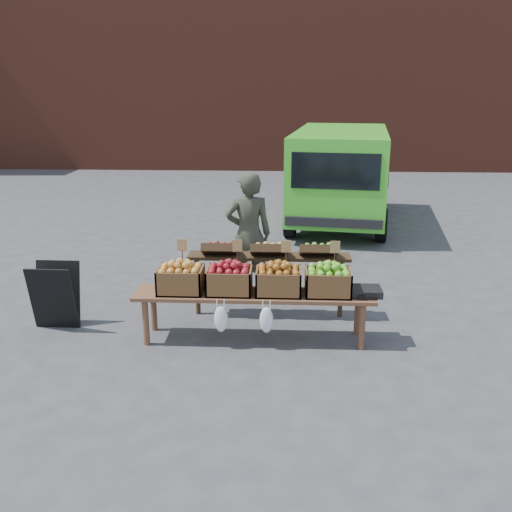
# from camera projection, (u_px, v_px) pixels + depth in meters

# --- Properties ---
(ground) EXTENTS (80.00, 80.00, 0.00)m
(ground) POSITION_uv_depth(u_px,v_px,m) (162.00, 337.00, 6.62)
(ground) COLOR #424245
(brick_building) EXTENTS (24.00, 4.00, 10.00)m
(brick_building) POSITION_uv_depth(u_px,v_px,m) (245.00, 16.00, 19.49)
(brick_building) COLOR brown
(brick_building) RESTS_ON ground
(delivery_van) EXTENTS (2.54, 4.51, 1.92)m
(delivery_van) POSITION_uv_depth(u_px,v_px,m) (340.00, 177.00, 11.74)
(delivery_van) COLOR green
(delivery_van) RESTS_ON ground
(vendor) EXTENTS (0.68, 0.50, 1.72)m
(vendor) POSITION_uv_depth(u_px,v_px,m) (249.00, 234.00, 7.75)
(vendor) COLOR #35392A
(vendor) RESTS_ON ground
(chalkboard_sign) EXTENTS (0.53, 0.30, 0.80)m
(chalkboard_sign) POSITION_uv_depth(u_px,v_px,m) (55.00, 296.00, 6.79)
(chalkboard_sign) COLOR black
(chalkboard_sign) RESTS_ON ground
(back_table) EXTENTS (2.10, 0.44, 1.04)m
(back_table) POSITION_uv_depth(u_px,v_px,m) (269.00, 276.00, 7.11)
(back_table) COLOR #322214
(back_table) RESTS_ON ground
(display_bench) EXTENTS (2.70, 0.56, 0.57)m
(display_bench) POSITION_uv_depth(u_px,v_px,m) (254.00, 316.00, 6.49)
(display_bench) COLOR brown
(display_bench) RESTS_ON ground
(crate_golden_apples) EXTENTS (0.50, 0.40, 0.28)m
(crate_golden_apples) POSITION_uv_depth(u_px,v_px,m) (181.00, 280.00, 6.41)
(crate_golden_apples) COLOR gold
(crate_golden_apples) RESTS_ON display_bench
(crate_russet_pears) EXTENTS (0.50, 0.40, 0.28)m
(crate_russet_pears) POSITION_uv_depth(u_px,v_px,m) (229.00, 281.00, 6.38)
(crate_russet_pears) COLOR maroon
(crate_russet_pears) RESTS_ON display_bench
(crate_red_apples) EXTENTS (0.50, 0.40, 0.28)m
(crate_red_apples) POSITION_uv_depth(u_px,v_px,m) (278.00, 281.00, 6.36)
(crate_red_apples) COLOR #995113
(crate_red_apples) RESTS_ON display_bench
(crate_green_apples) EXTENTS (0.50, 0.40, 0.28)m
(crate_green_apples) POSITION_uv_depth(u_px,v_px,m) (328.00, 282.00, 6.33)
(crate_green_apples) COLOR #529C32
(crate_green_apples) RESTS_ON display_bench
(weighing_scale) EXTENTS (0.34, 0.30, 0.08)m
(weighing_scale) POSITION_uv_depth(u_px,v_px,m) (366.00, 291.00, 6.34)
(weighing_scale) COLOR black
(weighing_scale) RESTS_ON display_bench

